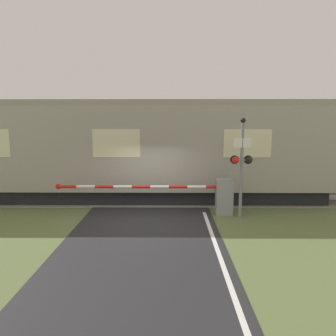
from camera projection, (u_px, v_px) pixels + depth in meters
The scene contains 5 objects.
ground_plane at pixel (148, 221), 11.19m from camera, with size 80.00×80.00×0.00m, color #5B6B3D.
track_bed at pixel (153, 198), 14.41m from camera, with size 36.00×3.20×0.13m.
train at pixel (123, 150), 14.10m from camera, with size 18.21×3.13×4.20m.
crossing_barrier at pixel (210, 195), 11.86m from camera, with size 6.43×0.44×1.32m.
signal_post at pixel (242, 162), 11.31m from camera, with size 0.77×0.26×3.50m.
Camera 1 is at (0.79, -10.80, 3.45)m, focal length 35.00 mm.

